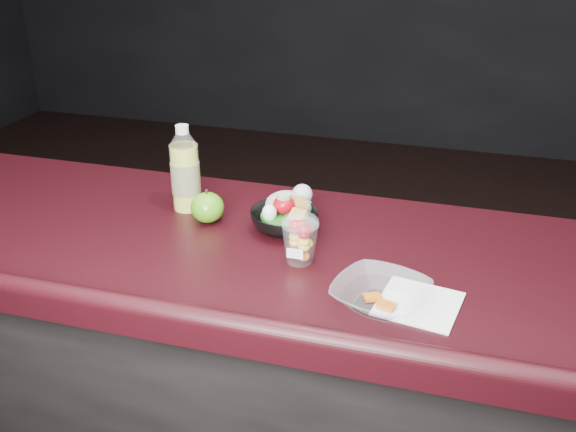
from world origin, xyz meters
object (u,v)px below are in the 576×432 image
object	(u,v)px
lemonade_bottle	(185,175)
snack_bowl	(284,218)
green_apple	(207,207)
takeout_bowl	(381,295)
fruit_cup	(300,237)

from	to	relation	value
lemonade_bottle	snack_bowl	xyz separation A→B (m)	(0.29, -0.05, -0.07)
lemonade_bottle	green_apple	distance (m)	0.12
lemonade_bottle	takeout_bowl	world-z (taller)	lemonade_bottle
snack_bowl	fruit_cup	bearing A→B (deg)	-60.36
fruit_cup	takeout_bowl	world-z (taller)	fruit_cup
lemonade_bottle	takeout_bowl	size ratio (longest dim) A/B	0.97
lemonade_bottle	fruit_cup	distance (m)	0.42
lemonade_bottle	green_apple	xyz separation A→B (m)	(0.08, -0.06, -0.06)
green_apple	snack_bowl	size ratio (longest dim) A/B	0.42
lemonade_bottle	takeout_bowl	distance (m)	0.66
takeout_bowl	fruit_cup	bearing A→B (deg)	148.29
takeout_bowl	lemonade_bottle	bearing A→B (deg)	150.84
snack_bowl	takeout_bowl	size ratio (longest dim) A/B	0.89
lemonade_bottle	fruit_cup	bearing A→B (deg)	-27.66
fruit_cup	snack_bowl	world-z (taller)	fruit_cup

